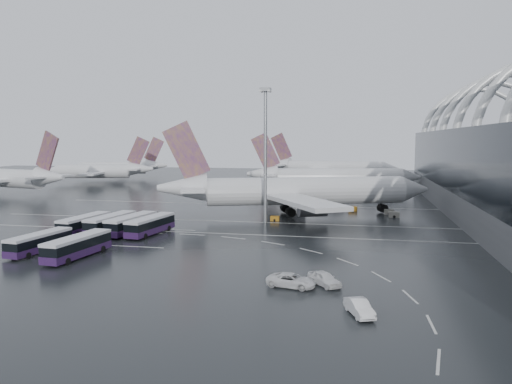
% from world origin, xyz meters
% --- Properties ---
extents(ground, '(420.00, 420.00, 0.00)m').
position_xyz_m(ground, '(0.00, 0.00, 0.00)').
color(ground, black).
rests_on(ground, ground).
extents(lane_marking_near, '(120.00, 0.25, 0.01)m').
position_xyz_m(lane_marking_near, '(0.00, -2.00, 0.01)').
color(lane_marking_near, silver).
rests_on(lane_marking_near, ground).
extents(lane_marking_mid, '(120.00, 0.25, 0.01)m').
position_xyz_m(lane_marking_mid, '(0.00, 12.00, 0.01)').
color(lane_marking_mid, silver).
rests_on(lane_marking_mid, ground).
extents(lane_marking_far, '(120.00, 0.25, 0.01)m').
position_xyz_m(lane_marking_far, '(0.00, 40.00, 0.01)').
color(lane_marking_far, silver).
rests_on(lane_marking_far, ground).
extents(bus_bay_line_south, '(28.00, 0.25, 0.01)m').
position_xyz_m(bus_bay_line_south, '(-24.00, -16.00, 0.01)').
color(bus_bay_line_south, silver).
rests_on(bus_bay_line_south, ground).
extents(bus_bay_line_north, '(28.00, 0.25, 0.01)m').
position_xyz_m(bus_bay_line_north, '(-24.00, 0.00, 0.01)').
color(bus_bay_line_north, silver).
rests_on(bus_bay_line_north, ground).
extents(airliner_main, '(62.56, 54.27, 21.82)m').
position_xyz_m(airliner_main, '(5.94, 23.58, 5.47)').
color(airliner_main, silver).
rests_on(airliner_main, ground).
extents(airliner_gate_b, '(57.50, 51.04, 20.01)m').
position_xyz_m(airliner_gate_b, '(11.80, 75.36, 5.01)').
color(airliner_gate_b, silver).
rests_on(airliner_gate_b, ground).
extents(airliner_gate_c, '(58.01, 52.79, 20.71)m').
position_xyz_m(airliner_gate_c, '(7.85, 127.99, 5.18)').
color(airliner_gate_c, silver).
rests_on(airliner_gate_c, ground).
extents(jet_remote_west, '(46.23, 37.51, 20.29)m').
position_xyz_m(jet_remote_west, '(-86.91, 48.21, 5.24)').
color(jet_remote_west, silver).
rests_on(jet_remote_west, ground).
extents(jet_remote_mid, '(43.40, 35.16, 18.95)m').
position_xyz_m(jet_remote_mid, '(-80.68, 92.69, 4.89)').
color(jet_remote_mid, silver).
rests_on(jet_remote_mid, ground).
extents(jet_remote_far, '(42.47, 34.57, 18.95)m').
position_xyz_m(jet_remote_far, '(-84.67, 117.26, 4.89)').
color(jet_remote_far, silver).
rests_on(jet_remote_far, ground).
extents(bus_row_near_a, '(4.11, 13.42, 3.25)m').
position_xyz_m(bus_row_near_a, '(-29.62, -6.64, 1.79)').
color(bus_row_near_a, '#24133B').
rests_on(bus_row_near_a, ground).
extents(bus_row_near_b, '(4.33, 13.74, 3.33)m').
position_xyz_m(bus_row_near_b, '(-25.01, -5.14, 1.83)').
color(bus_row_near_b, '#24133B').
rests_on(bus_row_near_b, ground).
extents(bus_row_near_c, '(4.74, 13.87, 3.35)m').
position_xyz_m(bus_row_near_c, '(-20.82, -5.14, 1.84)').
color(bus_row_near_c, '#24133B').
rests_on(bus_row_near_c, ground).
extents(bus_row_near_d, '(4.65, 13.62, 3.29)m').
position_xyz_m(bus_row_near_d, '(-16.83, -5.46, 1.81)').
color(bus_row_near_d, '#24133B').
rests_on(bus_row_near_d, ground).
extents(bus_row_far_a, '(4.03, 12.54, 3.03)m').
position_xyz_m(bus_row_far_a, '(-27.72, -22.98, 1.67)').
color(bus_row_far_a, '#24133B').
rests_on(bus_row_far_a, ground).
extents(bus_row_far_c, '(4.20, 13.44, 3.26)m').
position_xyz_m(bus_row_far_c, '(-19.99, -24.86, 1.79)').
color(bus_row_far_c, '#24133B').
rests_on(bus_row_far_c, ground).
extents(van_curve_a, '(6.32, 3.79, 1.64)m').
position_xyz_m(van_curve_a, '(13.27, -33.33, 0.82)').
color(van_curve_a, white).
rests_on(van_curve_a, ground).
extents(van_curve_b, '(4.80, 5.14, 1.71)m').
position_xyz_m(van_curve_b, '(17.08, -31.89, 0.86)').
color(van_curve_b, white).
rests_on(van_curve_b, ground).
extents(van_curve_c, '(3.36, 5.16, 1.61)m').
position_xyz_m(van_curve_c, '(21.22, -41.50, 0.80)').
color(van_curve_c, white).
rests_on(van_curve_c, ground).
extents(floodlight_mast, '(2.17, 2.17, 28.24)m').
position_xyz_m(floodlight_mast, '(1.65, 11.85, 17.77)').
color(floodlight_mast, gray).
rests_on(floodlight_mast, ground).
extents(gse_cart_belly_b, '(2.19, 1.29, 1.19)m').
position_xyz_m(gse_cart_belly_b, '(28.10, 29.09, 0.60)').
color(gse_cart_belly_b, slate).
rests_on(gse_cart_belly_b, ground).
extents(gse_cart_belly_c, '(1.89, 1.12, 1.03)m').
position_xyz_m(gse_cart_belly_c, '(3.26, 14.76, 0.52)').
color(gse_cart_belly_c, '#AA6E16').
rests_on(gse_cart_belly_c, ground).
extents(gse_cart_belly_d, '(2.40, 1.42, 1.31)m').
position_xyz_m(gse_cart_belly_d, '(28.96, 24.61, 0.65)').
color(gse_cart_belly_d, slate).
rests_on(gse_cart_belly_d, ground).
extents(gse_cart_belly_e, '(2.14, 1.27, 1.17)m').
position_xyz_m(gse_cart_belly_e, '(19.68, 33.20, 0.58)').
color(gse_cart_belly_e, '#AA6E16').
rests_on(gse_cart_belly_e, ground).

